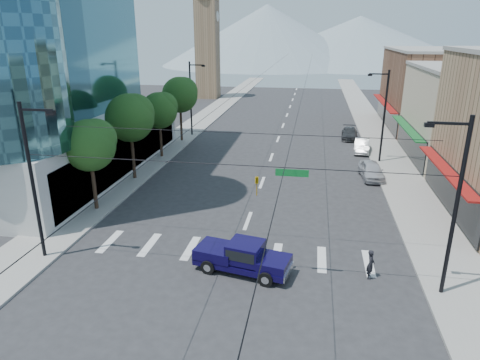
{
  "coord_description": "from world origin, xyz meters",
  "views": [
    {
      "loc": [
        4.05,
        -20.65,
        12.39
      ],
      "look_at": [
        -0.53,
        5.88,
        3.0
      ],
      "focal_mm": 32.0,
      "sensor_mm": 36.0,
      "label": 1
    }
  ],
  "objects": [
    {
      "name": "tree_midnear",
      "position": [
        -11.07,
        13.1,
        5.59
      ],
      "size": [
        4.09,
        4.09,
        7.52
      ],
      "color": "black",
      "rests_on": "ground"
    },
    {
      "name": "parked_car_near",
      "position": [
        9.4,
        16.79,
        0.76
      ],
      "size": [
        2.19,
        4.58,
        1.51
      ],
      "primitive_type": "imported",
      "rotation": [
        0.0,
        0.0,
        0.09
      ],
      "color": "silver",
      "rests_on": "ground"
    },
    {
      "name": "signal_rig",
      "position": [
        0.19,
        -1.0,
        4.64
      ],
      "size": [
        21.8,
        0.2,
        9.0
      ],
      "color": "black",
      "rests_on": "ground"
    },
    {
      "name": "tree_midfar",
      "position": [
        -11.07,
        20.1,
        4.99
      ],
      "size": [
        3.65,
        3.64,
        6.71
      ],
      "color": "black",
      "rests_on": "ground"
    },
    {
      "name": "ground",
      "position": [
        0.0,
        0.0,
        0.0
      ],
      "size": [
        160.0,
        160.0,
        0.0
      ],
      "primitive_type": "plane",
      "color": "#28282B",
      "rests_on": "ground"
    },
    {
      "name": "shop_mid",
      "position": [
        20.0,
        24.0,
        4.5
      ],
      "size": [
        12.0,
        14.0,
        9.0
      ],
      "primitive_type": "cube",
      "color": "tan",
      "rests_on": "ground"
    },
    {
      "name": "tree_near",
      "position": [
        -11.07,
        6.1,
        4.99
      ],
      "size": [
        3.65,
        3.64,
        6.71
      ],
      "color": "black",
      "rests_on": "ground"
    },
    {
      "name": "shop_far",
      "position": [
        20.0,
        40.0,
        5.0
      ],
      "size": [
        12.0,
        18.0,
        10.0
      ],
      "primitive_type": "cube",
      "color": "brown",
      "rests_on": "ground"
    },
    {
      "name": "lamp_pole_nw",
      "position": [
        -10.67,
        30.0,
        4.94
      ],
      "size": [
        2.0,
        0.25,
        9.0
      ],
      "color": "black",
      "rests_on": "ground"
    },
    {
      "name": "sidewalk_right",
      "position": [
        12.0,
        40.0,
        0.07
      ],
      "size": [
        4.0,
        120.0,
        0.15
      ],
      "primitive_type": "cube",
      "color": "gray",
      "rests_on": "ground"
    },
    {
      "name": "pedestrian",
      "position": [
        7.47,
        -0.03,
        0.81
      ],
      "size": [
        0.48,
        0.65,
        1.62
      ],
      "primitive_type": "imported",
      "rotation": [
        0.0,
        0.0,
        1.41
      ],
      "color": "black",
      "rests_on": "ground"
    },
    {
      "name": "parked_car_mid",
      "position": [
        9.4,
        25.72,
        0.71
      ],
      "size": [
        1.91,
        4.44,
        1.42
      ],
      "primitive_type": "imported",
      "rotation": [
        0.0,
        0.0,
        -0.1
      ],
      "color": "silver",
      "rests_on": "ground"
    },
    {
      "name": "lamp_pole_ne",
      "position": [
        10.67,
        22.0,
        4.94
      ],
      "size": [
        2.0,
        0.25,
        9.0
      ],
      "color": "black",
      "rests_on": "ground"
    },
    {
      "name": "mountain_right",
      "position": [
        20.0,
        160.0,
        9.0
      ],
      "size": [
        90.0,
        90.0,
        18.0
      ],
      "primitive_type": "cone",
      "color": "gray",
      "rests_on": "ground"
    },
    {
      "name": "parked_car_far",
      "position": [
        8.51,
        31.72,
        0.66
      ],
      "size": [
        2.11,
        4.66,
        1.33
      ],
      "primitive_type": "imported",
      "rotation": [
        0.0,
        0.0,
        -0.06
      ],
      "color": "#333436",
      "rests_on": "ground"
    },
    {
      "name": "tree_far",
      "position": [
        -11.07,
        27.1,
        5.59
      ],
      "size": [
        4.09,
        4.09,
        7.52
      ],
      "color": "black",
      "rests_on": "ground"
    },
    {
      "name": "clock_tower",
      "position": [
        -16.5,
        62.0,
        10.64
      ],
      "size": [
        4.8,
        4.8,
        20.4
      ],
      "color": "#8C6B4C",
      "rests_on": "ground"
    },
    {
      "name": "sidewalk_left",
      "position": [
        -12.0,
        40.0,
        0.07
      ],
      "size": [
        4.0,
        120.0,
        0.15
      ],
      "primitive_type": "cube",
      "color": "gray",
      "rests_on": "ground"
    },
    {
      "name": "pickup_truck",
      "position": [
        0.69,
        -0.53,
        0.92
      ],
      "size": [
        5.5,
        2.88,
        1.78
      ],
      "rotation": [
        0.0,
        0.0,
        -0.21
      ],
      "color": "#0D073A",
      "rests_on": "ground"
    },
    {
      "name": "mountain_left",
      "position": [
        -15.0,
        150.0,
        11.0
      ],
      "size": [
        80.0,
        80.0,
        22.0
      ],
      "primitive_type": "cone",
      "color": "gray",
      "rests_on": "ground"
    }
  ]
}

